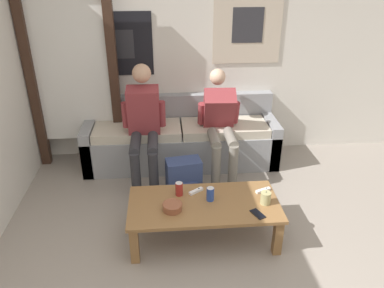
{
  "coord_description": "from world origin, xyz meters",
  "views": [
    {
      "loc": [
        -0.36,
        -1.64,
        2.25
      ],
      "look_at": [
        -0.1,
        1.51,
        0.67
      ],
      "focal_mm": 35.0,
      "sensor_mm": 36.0,
      "label": 1
    }
  ],
  "objects_px": {
    "coffee_table": "(204,208)",
    "ceramic_bowl": "(172,206)",
    "game_controller_near_left": "(263,190)",
    "couch": "(181,140)",
    "person_seated_adult": "(144,122)",
    "game_controller_near_right": "(196,191)",
    "backpack": "(184,179)",
    "person_seated_teen": "(220,121)",
    "pillar_candle": "(266,198)",
    "drink_can_blue": "(210,194)",
    "cell_phone": "(258,214)",
    "drink_can_red": "(179,189)"
  },
  "relations": [
    {
      "from": "coffee_table",
      "to": "ceramic_bowl",
      "type": "bearing_deg",
      "value": -164.11
    },
    {
      "from": "game_controller_near_left",
      "to": "ceramic_bowl",
      "type": "bearing_deg",
      "value": -165.66
    },
    {
      "from": "couch",
      "to": "person_seated_adult",
      "type": "distance_m",
      "value": 0.68
    },
    {
      "from": "game_controller_near_right",
      "to": "backpack",
      "type": "bearing_deg",
      "value": 98.92
    },
    {
      "from": "person_seated_teen",
      "to": "pillar_candle",
      "type": "height_order",
      "value": "person_seated_teen"
    },
    {
      "from": "person_seated_adult",
      "to": "backpack",
      "type": "xyz_separation_m",
      "value": [
        0.4,
        -0.36,
        -0.49
      ]
    },
    {
      "from": "game_controller_near_left",
      "to": "drink_can_blue",
      "type": "bearing_deg",
      "value": -169.22
    },
    {
      "from": "couch",
      "to": "person_seated_teen",
      "type": "height_order",
      "value": "person_seated_teen"
    },
    {
      "from": "person_seated_teen",
      "to": "game_controller_near_left",
      "type": "xyz_separation_m",
      "value": [
        0.25,
        -0.99,
        -0.26
      ]
    },
    {
      "from": "pillar_candle",
      "to": "cell_phone",
      "type": "xyz_separation_m",
      "value": [
        -0.1,
        -0.15,
        -0.05
      ]
    },
    {
      "from": "person_seated_adult",
      "to": "drink_can_red",
      "type": "relative_size",
      "value": 10.24
    },
    {
      "from": "game_controller_near_left",
      "to": "game_controller_near_right",
      "type": "relative_size",
      "value": 1.06
    },
    {
      "from": "couch",
      "to": "coffee_table",
      "type": "distance_m",
      "value": 1.41
    },
    {
      "from": "backpack",
      "to": "ceramic_bowl",
      "type": "relative_size",
      "value": 2.44
    },
    {
      "from": "drink_can_blue",
      "to": "drink_can_red",
      "type": "bearing_deg",
      "value": 158.84
    },
    {
      "from": "backpack",
      "to": "drink_can_red",
      "type": "bearing_deg",
      "value": -97.8
    },
    {
      "from": "coffee_table",
      "to": "person_seated_teen",
      "type": "bearing_deg",
      "value": 75.01
    },
    {
      "from": "drink_can_blue",
      "to": "cell_phone",
      "type": "height_order",
      "value": "drink_can_blue"
    },
    {
      "from": "pillar_candle",
      "to": "game_controller_near_right",
      "type": "distance_m",
      "value": 0.61
    },
    {
      "from": "person_seated_teen",
      "to": "drink_can_blue",
      "type": "height_order",
      "value": "person_seated_teen"
    },
    {
      "from": "game_controller_near_right",
      "to": "ceramic_bowl",
      "type": "bearing_deg",
      "value": -131.75
    },
    {
      "from": "backpack",
      "to": "game_controller_near_left",
      "type": "bearing_deg",
      "value": -38.57
    },
    {
      "from": "couch",
      "to": "game_controller_near_left",
      "type": "xyz_separation_m",
      "value": [
        0.67,
        -1.27,
        0.09
      ]
    },
    {
      "from": "backpack",
      "to": "game_controller_near_left",
      "type": "height_order",
      "value": "backpack"
    },
    {
      "from": "couch",
      "to": "pillar_candle",
      "type": "relative_size",
      "value": 18.5
    },
    {
      "from": "ceramic_bowl",
      "to": "game_controller_near_right",
      "type": "bearing_deg",
      "value": 48.25
    },
    {
      "from": "person_seated_teen",
      "to": "cell_phone",
      "type": "bearing_deg",
      "value": -84.77
    },
    {
      "from": "ceramic_bowl",
      "to": "drink_can_red",
      "type": "height_order",
      "value": "drink_can_red"
    },
    {
      "from": "coffee_table",
      "to": "game_controller_near_left",
      "type": "bearing_deg",
      "value": 13.56
    },
    {
      "from": "coffee_table",
      "to": "pillar_candle",
      "type": "relative_size",
      "value": 10.59
    },
    {
      "from": "drink_can_blue",
      "to": "cell_phone",
      "type": "bearing_deg",
      "value": -32.87
    },
    {
      "from": "coffee_table",
      "to": "game_controller_near_right",
      "type": "bearing_deg",
      "value": 107.26
    },
    {
      "from": "person_seated_adult",
      "to": "game_controller_near_right",
      "type": "height_order",
      "value": "person_seated_adult"
    },
    {
      "from": "person_seated_teen",
      "to": "drink_can_red",
      "type": "height_order",
      "value": "person_seated_teen"
    },
    {
      "from": "coffee_table",
      "to": "person_seated_teen",
      "type": "xyz_separation_m",
      "value": [
        0.3,
        1.12,
        0.33
      ]
    },
    {
      "from": "backpack",
      "to": "drink_can_blue",
      "type": "xyz_separation_m",
      "value": [
        0.19,
        -0.64,
        0.23
      ]
    },
    {
      "from": "backpack",
      "to": "drink_can_red",
      "type": "relative_size",
      "value": 3.3
    },
    {
      "from": "person_seated_adult",
      "to": "coffee_table",
      "type": "bearing_deg",
      "value": -62.98
    },
    {
      "from": "drink_can_red",
      "to": "game_controller_near_right",
      "type": "height_order",
      "value": "drink_can_red"
    },
    {
      "from": "drink_can_blue",
      "to": "person_seated_adult",
      "type": "bearing_deg",
      "value": 120.45
    },
    {
      "from": "drink_can_red",
      "to": "coffee_table",
      "type": "bearing_deg",
      "value": -34.46
    },
    {
      "from": "drink_can_blue",
      "to": "drink_can_red",
      "type": "xyz_separation_m",
      "value": [
        -0.26,
        0.1,
        0.0
      ]
    },
    {
      "from": "person_seated_teen",
      "to": "backpack",
      "type": "distance_m",
      "value": 0.76
    },
    {
      "from": "couch",
      "to": "game_controller_near_right",
      "type": "relative_size",
      "value": 16.35
    },
    {
      "from": "person_seated_teen",
      "to": "backpack",
      "type": "bearing_deg",
      "value": -134.13
    },
    {
      "from": "person_seated_teen",
      "to": "game_controller_near_left",
      "type": "bearing_deg",
      "value": -75.88
    },
    {
      "from": "backpack",
      "to": "drink_can_blue",
      "type": "bearing_deg",
      "value": -73.37
    },
    {
      "from": "person_seated_teen",
      "to": "game_controller_near_right",
      "type": "relative_size",
      "value": 8.29
    },
    {
      "from": "coffee_table",
      "to": "person_seated_adult",
      "type": "bearing_deg",
      "value": 117.02
    },
    {
      "from": "game_controller_near_right",
      "to": "cell_phone",
      "type": "xyz_separation_m",
      "value": [
        0.47,
        -0.36,
        -0.01
      ]
    }
  ]
}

